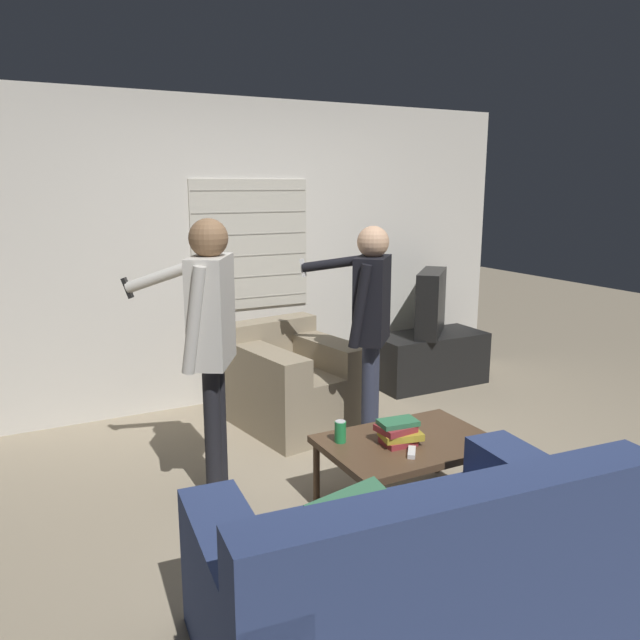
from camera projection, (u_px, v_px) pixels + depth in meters
ground_plane at (365, 493)px, 3.82m from camera, size 16.00×16.00×0.00m
wall_back at (244, 253)px, 5.32m from camera, size 5.20×0.08×2.55m
couch_blue at (413, 578)px, 2.49m from camera, size 1.74×1.06×0.85m
armchair_beige at (292, 383)px, 4.86m from camera, size 0.92×1.03×0.79m
coffee_table at (408, 447)px, 3.58m from camera, size 0.96×0.66×0.42m
tv_stand at (429, 359)px, 5.87m from camera, size 1.06×0.50×0.49m
tv at (431, 303)px, 5.76m from camera, size 0.61×0.62×0.59m
person_left_standing at (210, 325)px, 3.58m from camera, size 0.60×0.75×1.67m
person_right_standing at (370, 312)px, 4.27m from camera, size 0.50×0.76×1.58m
book_stack at (398, 432)px, 3.51m from camera, size 0.26×0.21×0.14m
soda_can at (340, 432)px, 3.53m from camera, size 0.07×0.07×0.13m
spare_remote at (412, 452)px, 3.38m from camera, size 0.11×0.13×0.02m
floor_fan at (360, 382)px, 5.30m from camera, size 0.34×0.20×0.43m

